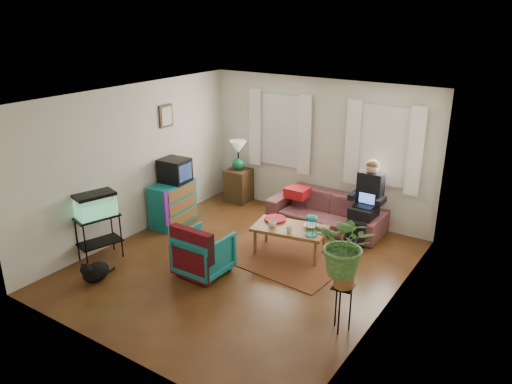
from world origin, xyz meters
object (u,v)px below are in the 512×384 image
Objects in this scene: side_table at (239,185)px; aquarium_stand at (99,238)px; plant_stand at (342,308)px; coffee_table at (290,241)px; armchair at (204,251)px; sofa at (326,206)px; dresser at (173,203)px.

side_table is 0.91× the size of aquarium_stand.
side_table is 1.07× the size of plant_stand.
coffee_table is at bearing 137.59° from plant_stand.
plant_stand is (2.31, -0.18, -0.05)m from armchair.
coffee_table is at bearing 53.16° from aquarium_stand.
side_table reaches higher than coffee_table.
sofa reaches higher than plant_stand.
sofa is 2.80m from dresser.
dresser is 1.42× the size of plant_stand.
plant_stand reaches higher than coffee_table.
sofa is 2.90× the size of armchair.
armchair is at bearing -106.38° from sofa.
plant_stand is at bearing -59.80° from sofa.
sofa is 3.94m from aquarium_stand.
sofa is 2.85× the size of aquarium_stand.
aquarium_stand is at bearing -94.75° from dresser.
coffee_table is (-0.01, -1.29, -0.17)m from sofa.
side_table reaches higher than plant_stand.
sofa reaches higher than coffee_table.
aquarium_stand is (-0.35, -3.29, 0.03)m from side_table.
armchair is (1.64, -1.12, -0.04)m from dresser.
armchair is (1.65, 0.56, -0.01)m from aquarium_stand.
plant_stand is (1.55, -1.42, 0.07)m from coffee_table.
side_table is 3.31m from aquarium_stand.
dresser is 1.99m from armchair.
aquarium_stand is 1.75m from armchair.
dresser reaches higher than plant_stand.
coffee_table is 1.85× the size of plant_stand.
aquarium_stand is at bearing 19.00° from armchair.
armchair is 0.63× the size of coffee_table.
sofa is at bearing 119.55° from plant_stand.
coffee_table is (2.42, 1.80, -0.13)m from aquarium_stand.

